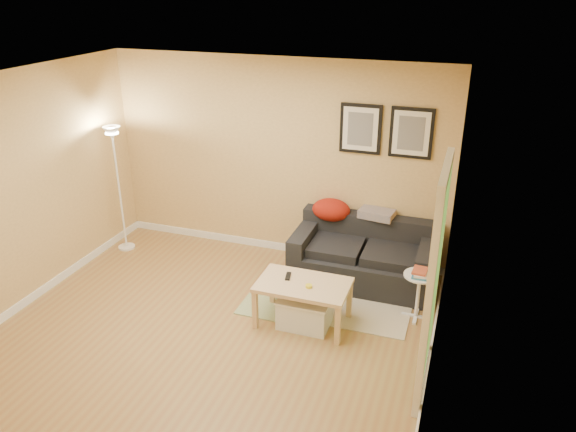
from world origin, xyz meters
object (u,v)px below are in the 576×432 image
(side_table, at_px, (418,296))
(floor_lamp, at_px, (120,193))
(coffee_table, at_px, (303,303))
(book_stack, at_px, (421,273))
(storage_bin, at_px, (305,311))
(sofa, at_px, (363,254))

(side_table, bearing_deg, floor_lamp, 174.11)
(coffee_table, bearing_deg, floor_lamp, 141.45)
(book_stack, bearing_deg, storage_bin, -160.84)
(sofa, distance_m, floor_lamp, 3.32)
(storage_bin, relative_size, book_stack, 2.50)
(coffee_table, height_order, side_table, side_table)
(side_table, bearing_deg, book_stack, -80.35)
(floor_lamp, bearing_deg, storage_bin, -18.29)
(coffee_table, bearing_deg, side_table, 2.54)
(floor_lamp, bearing_deg, sofa, 3.14)
(sofa, relative_size, book_stack, 7.65)
(storage_bin, xyz_separation_m, book_stack, (1.12, 0.52, 0.40))
(coffee_table, bearing_deg, storage_bin, -72.58)
(side_table, bearing_deg, sofa, 140.90)
(coffee_table, xyz_separation_m, floor_lamp, (-2.86, 0.91, 0.57))
(sofa, relative_size, side_table, 3.16)
(coffee_table, xyz_separation_m, storage_bin, (0.03, -0.04, -0.07))
(coffee_table, distance_m, storage_bin, 0.09)
(storage_bin, distance_m, floor_lamp, 3.12)
(side_table, xyz_separation_m, floor_lamp, (-4.02, 0.41, 0.55))
(sofa, bearing_deg, side_table, -39.10)
(storage_bin, bearing_deg, coffee_table, 128.26)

